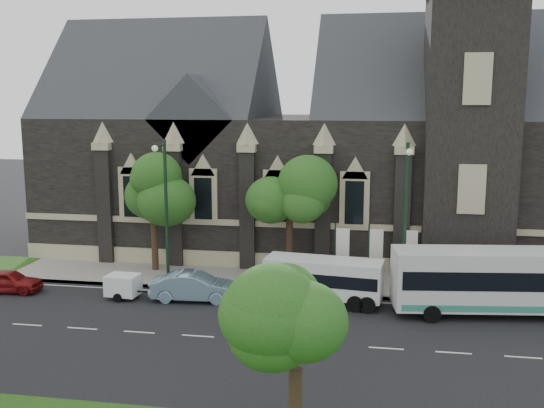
% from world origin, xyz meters
% --- Properties ---
extents(ground, '(160.00, 160.00, 0.00)m').
position_xyz_m(ground, '(0.00, 0.00, 0.00)').
color(ground, black).
rests_on(ground, ground).
extents(sidewalk, '(80.00, 5.00, 0.15)m').
position_xyz_m(sidewalk, '(0.00, 9.50, 0.07)').
color(sidewalk, gray).
rests_on(sidewalk, ground).
extents(museum, '(40.00, 17.70, 29.90)m').
position_xyz_m(museum, '(5.12, 18.78, 8.17)').
color(museum, black).
rests_on(museum, ground).
extents(tree_park_east, '(3.40, 3.40, 6.28)m').
position_xyz_m(tree_park_east, '(6.18, -9.32, 4.62)').
color(tree_park_east, black).
rests_on(tree_park_east, ground).
extents(tree_walk_right, '(4.08, 4.08, 7.80)m').
position_xyz_m(tree_walk_right, '(3.21, 10.71, 5.82)').
color(tree_walk_right, black).
rests_on(tree_walk_right, ground).
extents(tree_walk_left, '(3.91, 3.91, 7.64)m').
position_xyz_m(tree_walk_left, '(-5.80, 10.70, 5.73)').
color(tree_walk_left, black).
rests_on(tree_walk_left, ground).
extents(street_lamp_near, '(0.36, 1.88, 9.00)m').
position_xyz_m(street_lamp_near, '(10.00, 7.09, 5.11)').
color(street_lamp_near, black).
rests_on(street_lamp_near, ground).
extents(street_lamp_mid, '(0.36, 1.88, 9.00)m').
position_xyz_m(street_lamp_mid, '(-4.00, 7.09, 5.11)').
color(street_lamp_mid, black).
rests_on(street_lamp_mid, ground).
extents(banner_flag_left, '(0.90, 0.10, 4.00)m').
position_xyz_m(banner_flag_left, '(6.29, 9.00, 2.38)').
color(banner_flag_left, black).
rests_on(banner_flag_left, ground).
extents(banner_flag_center, '(0.90, 0.10, 4.00)m').
position_xyz_m(banner_flag_center, '(8.29, 9.00, 2.38)').
color(banner_flag_center, black).
rests_on(banner_flag_center, ground).
extents(banner_flag_right, '(0.90, 0.10, 4.00)m').
position_xyz_m(banner_flag_right, '(10.29, 9.00, 2.38)').
color(banner_flag_right, black).
rests_on(banner_flag_right, ground).
extents(tour_coach, '(12.32, 4.10, 3.53)m').
position_xyz_m(tour_coach, '(15.40, 5.60, 1.92)').
color(tour_coach, silver).
rests_on(tour_coach, ground).
extents(shuttle_bus, '(6.73, 3.01, 2.52)m').
position_xyz_m(shuttle_bus, '(5.60, 5.99, 1.47)').
color(shuttle_bus, silver).
rests_on(shuttle_bus, ground).
extents(box_trailer, '(2.66, 1.56, 1.39)m').
position_xyz_m(box_trailer, '(-5.85, 4.83, 0.79)').
color(box_trailer, white).
rests_on(box_trailer, ground).
extents(sedan, '(5.05, 2.10, 1.63)m').
position_xyz_m(sedan, '(-1.72, 5.19, 0.81)').
color(sedan, '#7EA3B6').
rests_on(sedan, ground).
extents(car_far_red, '(4.09, 1.89, 1.36)m').
position_xyz_m(car_far_red, '(-13.09, 4.85, 0.68)').
color(car_far_red, maroon).
rests_on(car_far_red, ground).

